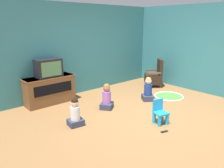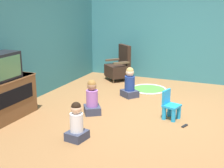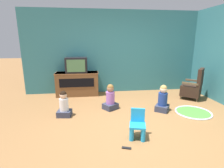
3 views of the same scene
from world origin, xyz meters
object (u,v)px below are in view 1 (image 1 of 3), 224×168
object	(u,v)px
black_armchair	(155,76)
child_watching_right	(148,90)
tv_cabinet	(50,90)
yellow_kid_chair	(160,114)
child_watching_left	(107,98)
child_watching_center	(75,114)
television	(48,68)
remote_control	(164,132)

from	to	relation	value
black_armchair	child_watching_right	bearing A→B (deg)	-17.40
tv_cabinet	yellow_kid_chair	bearing A→B (deg)	-65.57
black_armchair	child_watching_left	world-z (taller)	black_armchair
child_watching_center	black_armchair	bearing A→B (deg)	19.72
television	black_armchair	bearing A→B (deg)	-12.75
television	child_watching_center	distance (m)	1.72
child_watching_center	remote_control	world-z (taller)	child_watching_center
tv_cabinet	child_watching_center	xyz separation A→B (m)	(-0.20, -1.58, -0.12)
child_watching_center	child_watching_right	distance (m)	2.35
yellow_kid_chair	remote_control	xyz separation A→B (m)	(-0.26, -0.31, -0.20)
tv_cabinet	yellow_kid_chair	xyz separation A→B (m)	(1.22, -2.67, -0.17)
yellow_kid_chair	black_armchair	bearing A→B (deg)	55.44
black_armchair	child_watching_center	distance (m)	3.68
yellow_kid_chair	child_watching_left	world-z (taller)	child_watching_left
yellow_kid_chair	child_watching_center	distance (m)	1.79
black_armchair	yellow_kid_chair	xyz separation A→B (m)	(-2.18, -1.88, -0.14)
child_watching_left	child_watching_right	distance (m)	1.28
yellow_kid_chair	child_watching_left	xyz separation A→B (m)	(-0.32, 1.39, 0.07)
black_armchair	child_watching_center	bearing A→B (deg)	-36.55
black_armchair	television	bearing A→B (deg)	-61.63
black_armchair	child_watching_left	xyz separation A→B (m)	(-2.50, -0.49, -0.07)
yellow_kid_chair	child_watching_left	bearing A→B (deg)	117.75
yellow_kid_chair	child_watching_left	distance (m)	1.43
black_armchair	remote_control	xyz separation A→B (m)	(-2.44, -2.19, -0.34)
yellow_kid_chair	child_watching_center	bearing A→B (deg)	157.05
child_watching_center	child_watching_right	size ratio (longest dim) A/B	0.91
tv_cabinet	television	distance (m)	0.59
child_watching_left	child_watching_right	size ratio (longest dim) A/B	0.98
television	child_watching_center	size ratio (longest dim) A/B	1.08
yellow_kid_chair	child_watching_center	world-z (taller)	child_watching_center
black_armchair	remote_control	distance (m)	3.30
child_watching_center	remote_control	bearing A→B (deg)	-43.11
television	child_watching_right	size ratio (longest dim) A/B	0.99
yellow_kid_chair	remote_control	bearing A→B (deg)	-115.07
black_armchair	yellow_kid_chair	distance (m)	2.88
black_armchair	child_watching_right	world-z (taller)	black_armchair
black_armchair	child_watching_center	size ratio (longest dim) A/B	1.53
remote_control	television	bearing A→B (deg)	-52.88
remote_control	tv_cabinet	bearing A→B (deg)	-53.04
yellow_kid_chair	remote_control	size ratio (longest dim) A/B	3.31
television	child_watching_left	size ratio (longest dim) A/B	1.00
child_watching_left	yellow_kid_chair	bearing A→B (deg)	-112.19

